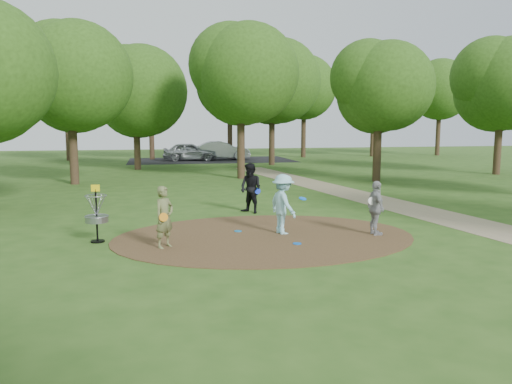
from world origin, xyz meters
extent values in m
plane|color=#2D5119|center=(0.00, 0.00, 0.00)|extent=(100.00, 100.00, 0.00)
cylinder|color=#47301C|center=(0.00, 0.00, 0.01)|extent=(8.40, 8.40, 0.02)
cube|color=#8C7A5B|center=(6.50, 2.00, 0.01)|extent=(7.55, 39.89, 0.01)
cube|color=black|center=(2.00, 30.00, 0.00)|extent=(14.00, 8.00, 0.01)
imported|color=#656B3E|center=(-2.76, -0.70, 0.79)|extent=(0.68, 0.67, 1.58)
cylinder|color=orange|center=(-2.78, -0.93, 0.83)|extent=(0.22, 0.06, 0.22)
imported|color=#95D4DF|center=(0.59, 0.25, 0.86)|extent=(0.94, 1.25, 1.72)
cylinder|color=blue|center=(1.17, 0.27, 1.00)|extent=(0.29, 0.29, 0.08)
imported|color=black|center=(0.35, 3.76, 0.88)|extent=(1.06, 1.08, 1.76)
cylinder|color=#0C2AD9|center=(0.59, 3.73, 0.78)|extent=(0.23, 0.10, 0.22)
imported|color=#949496|center=(3.10, -0.44, 0.77)|extent=(0.38, 0.91, 1.55)
cylinder|color=white|center=(2.94, -0.48, 0.99)|extent=(0.23, 0.10, 0.22)
cylinder|color=#1674B4|center=(-0.63, 0.75, 0.03)|extent=(0.22, 0.22, 0.02)
cylinder|color=blue|center=(0.62, -1.07, 0.03)|extent=(0.22, 0.22, 0.02)
imported|color=#9B9FA3|center=(0.16, 29.70, 0.78)|extent=(4.65, 2.05, 1.56)
imported|color=#B8B8C0|center=(2.94, 30.22, 0.81)|extent=(4.93, 1.72, 1.63)
cylinder|color=black|center=(-4.50, 0.30, 0.68)|extent=(0.05, 0.05, 1.35)
cylinder|color=black|center=(-4.50, 0.30, 0.02)|extent=(0.36, 0.36, 0.04)
cylinder|color=gray|center=(-4.50, 0.30, 0.62)|extent=(0.60, 0.60, 0.16)
torus|color=gray|center=(-4.50, 0.30, 0.70)|extent=(0.63, 0.63, 0.03)
torus|color=gray|center=(-4.50, 0.30, 1.25)|extent=(0.58, 0.58, 0.02)
cube|color=yellow|center=(-4.50, 0.30, 1.45)|extent=(0.22, 0.02, 0.18)
cylinder|color=#332316|center=(-7.00, 14.00, 1.90)|extent=(0.44, 0.44, 3.80)
sphere|color=#274813|center=(-7.00, 14.00, 5.32)|extent=(5.54, 5.54, 5.54)
cylinder|color=#332316|center=(2.00, 15.00, 2.09)|extent=(0.44, 0.44, 4.18)
sphere|color=#274813|center=(2.00, 15.00, 5.73)|extent=(5.64, 5.64, 5.64)
cylinder|color=#332316|center=(9.00, 12.00, 1.80)|extent=(0.44, 0.44, 3.61)
sphere|color=#274813|center=(9.00, 12.00, 4.92)|extent=(4.77, 4.77, 4.77)
cylinder|color=#332316|center=(-4.00, 22.00, 1.71)|extent=(0.44, 0.44, 3.42)
sphere|color=#274813|center=(-4.00, 22.00, 5.12)|extent=(6.18, 6.18, 6.18)
cylinder|color=#332316|center=(6.00, 24.00, 2.19)|extent=(0.44, 0.44, 4.37)
sphere|color=#274813|center=(6.00, 24.00, 6.13)|extent=(6.39, 6.39, 6.39)
cylinder|color=#332316|center=(18.00, 14.00, 1.90)|extent=(0.44, 0.44, 3.80)
sphere|color=#274813|center=(18.00, 14.00, 5.35)|extent=(5.62, 5.62, 5.62)
camera|label=1|loc=(-3.02, -13.26, 3.12)|focal=35.00mm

